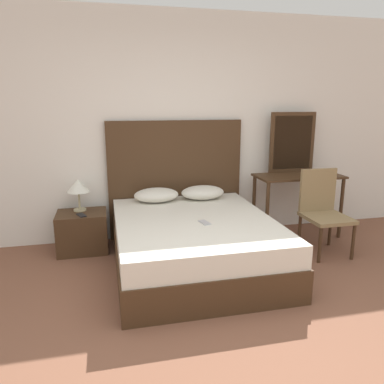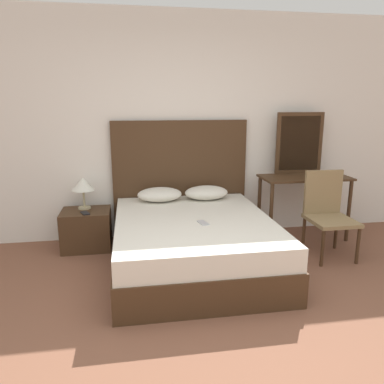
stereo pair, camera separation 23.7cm
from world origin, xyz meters
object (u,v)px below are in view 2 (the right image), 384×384
Objects in this scene: bed at (194,243)px; table_lamp at (83,185)px; phone_on_nightstand at (85,213)px; phone_on_bed at (203,223)px; chair at (327,210)px; vanity_desk at (304,187)px; nightstand at (87,229)px.

table_lamp is (-1.15, 0.81, 0.47)m from bed.
phone_on_bed is at bearing -32.97° from phone_on_nightstand.
chair is (2.63, -0.49, 0.05)m from phone_on_nightstand.
vanity_desk is at bearing 92.94° from chair.
table_lamp is at bearing 97.41° from phone_on_nightstand.
phone_on_bed is at bearing -169.17° from chair.
vanity_desk is at bearing -1.76° from nightstand.
table_lamp reaches higher than nightstand.
bed reaches higher than nightstand.
nightstand is 2.72m from chair.
chair is (1.51, 0.11, 0.25)m from bed.
table_lamp is 2.64m from vanity_desk.
chair reaches higher than nightstand.
table_lamp reaches higher than phone_on_nightstand.
vanity_desk is at bearing -3.70° from table_lamp.
vanity_desk is at bearing 29.49° from phone_on_bed.
bed is 11.80× the size of phone_on_bed.
vanity_desk is 1.15× the size of chair.
phone_on_nightstand is 0.16× the size of vanity_desk.
vanity_desk reaches higher than phone_on_bed.
bed is 11.55× the size of phone_on_nightstand.
table_lamp is 2.76m from chair.
phone_on_bed reaches higher than nightstand.
nightstand is 0.59× the size of chair.
phone_on_bed is at bearing -150.51° from vanity_desk.
phone_on_bed is 1.63m from vanity_desk.
phone_on_bed is 0.17× the size of chair.
phone_on_bed is (0.06, -0.16, 0.27)m from bed.
chair is at bearing 4.26° from bed.
phone_on_bed reaches higher than bed.
chair reaches higher than phone_on_nightstand.
phone_on_bed is 0.30× the size of nightstand.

